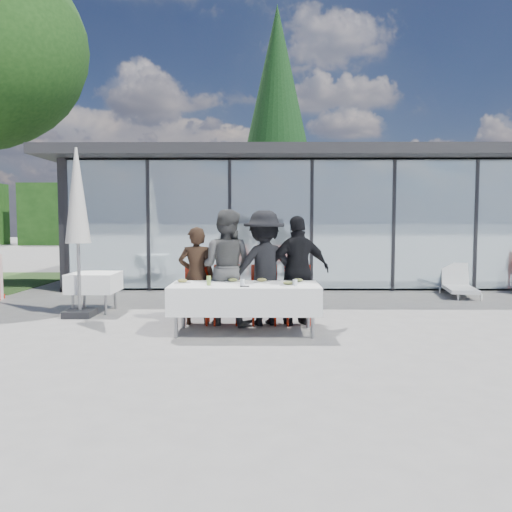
{
  "coord_description": "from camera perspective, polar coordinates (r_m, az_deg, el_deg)",
  "views": [
    {
      "loc": [
        -0.2,
        -7.85,
        1.71
      ],
      "look_at": [
        -0.27,
        1.2,
        1.08
      ],
      "focal_mm": 35.0,
      "sensor_mm": 36.0,
      "label": 1
    }
  ],
  "objects": [
    {
      "name": "diner_c",
      "position": [
        8.21,
        0.94,
        -1.35
      ],
      "size": [
        1.52,
        1.52,
        1.88
      ],
      "primitive_type": "imported",
      "rotation": [
        0.0,
        0.0,
        3.44
      ],
      "color": "black",
      "rests_on": "ground"
    },
    {
      "name": "diner_chair_d",
      "position": [
        8.39,
        4.8,
        -4.03
      ],
      "size": [
        0.44,
        0.44,
        0.97
      ],
      "color": "#B21E0B",
      "rests_on": "ground"
    },
    {
      "name": "market_umbrella",
      "position": [
        9.39,
        -19.74,
        5.34
      ],
      "size": [
        0.5,
        0.5,
        3.0
      ],
      "color": "black",
      "rests_on": "ground"
    },
    {
      "name": "diner_chair_b",
      "position": [
        8.38,
        -3.38,
        -4.03
      ],
      "size": [
        0.44,
        0.44,
        0.97
      ],
      "color": "#B21E0B",
      "rests_on": "ground"
    },
    {
      "name": "ground",
      "position": [
        8.03,
        1.87,
        -8.28
      ],
      "size": [
        90.0,
        90.0,
        0.0
      ],
      "primitive_type": "plane",
      "color": "gray",
      "rests_on": "ground"
    },
    {
      "name": "drinking_glasses",
      "position": [
        7.4,
        1.45,
        -3.05
      ],
      "size": [
        0.85,
        0.11,
        0.1
      ],
      "color": "silver",
      "rests_on": "dining_table"
    },
    {
      "name": "conifer_tree",
      "position": [
        21.29,
        2.42,
        15.59
      ],
      "size": [
        4.0,
        4.0,
        10.5
      ],
      "color": "#382316",
      "rests_on": "ground"
    },
    {
      "name": "treeline",
      "position": [
        35.9,
        -2.43,
        4.78
      ],
      "size": [
        62.5,
        2.0,
        4.4
      ],
      "color": "#163812",
      "rests_on": "ground"
    },
    {
      "name": "juice_bottle",
      "position": [
        7.5,
        -5.42,
        -2.81
      ],
      "size": [
        0.06,
        0.06,
        0.14
      ],
      "primitive_type": "cylinder",
      "color": "#8AB44B",
      "rests_on": "dining_table"
    },
    {
      "name": "diner_chair_c",
      "position": [
        8.36,
        0.93,
        -4.04
      ],
      "size": [
        0.44,
        0.44,
        0.97
      ],
      "color": "#B21E0B",
      "rests_on": "ground"
    },
    {
      "name": "diner_a",
      "position": [
        8.29,
        -6.83,
        -2.26
      ],
      "size": [
        0.63,
        0.63,
        1.62
      ],
      "primitive_type": "imported",
      "rotation": [
        0.0,
        0.0,
        3.21
      ],
      "color": "black",
      "rests_on": "ground"
    },
    {
      "name": "spare_table_left",
      "position": [
        9.86,
        -18.0,
        -2.91
      ],
      "size": [
        0.86,
        0.86,
        0.74
      ],
      "color": "white",
      "rests_on": "ground"
    },
    {
      "name": "dining_table",
      "position": [
        7.63,
        -1.28,
        -4.83
      ],
      "size": [
        2.26,
        0.96,
        0.75
      ],
      "color": "white",
      "rests_on": "ground"
    },
    {
      "name": "plate_d",
      "position": [
        7.82,
        4.83,
        -2.86
      ],
      "size": [
        0.26,
        0.26,
        0.07
      ],
      "color": "white",
      "rests_on": "dining_table"
    },
    {
      "name": "folded_eyeglasses",
      "position": [
        7.3,
        -1.31,
        -3.49
      ],
      "size": [
        0.14,
        0.03,
        0.01
      ],
      "primitive_type": "cube",
      "color": "black",
      "rests_on": "dining_table"
    },
    {
      "name": "plate_extra",
      "position": [
        7.46,
        3.68,
        -3.18
      ],
      "size": [
        0.26,
        0.26,
        0.07
      ],
      "color": "white",
      "rests_on": "dining_table"
    },
    {
      "name": "plate_a",
      "position": [
        7.79,
        -8.41,
        -2.92
      ],
      "size": [
        0.26,
        0.26,
        0.07
      ],
      "color": "white",
      "rests_on": "dining_table"
    },
    {
      "name": "diner_d",
      "position": [
        8.24,
        4.87,
        -1.65
      ],
      "size": [
        1.27,
        1.27,
        1.8
      ],
      "primitive_type": "imported",
      "rotation": [
        0.0,
        0.0,
        3.38
      ],
      "color": "black",
      "rests_on": "ground"
    },
    {
      "name": "diner_b",
      "position": [
        8.23,
        -3.44,
        -1.3
      ],
      "size": [
        1.16,
        1.16,
        1.9
      ],
      "primitive_type": "imported",
      "rotation": [
        0.0,
        0.0,
        2.84
      ],
      "color": "#4E4E4E",
      "rests_on": "ground"
    },
    {
      "name": "plate_c",
      "position": [
        7.81,
        0.67,
        -2.85
      ],
      "size": [
        0.26,
        0.26,
        0.07
      ],
      "color": "white",
      "rests_on": "dining_table"
    },
    {
      "name": "lounger",
      "position": [
        12.37,
        22.11,
        -3.02
      ],
      "size": [
        0.82,
        1.42,
        0.72
      ],
      "color": "white",
      "rests_on": "ground"
    },
    {
      "name": "spare_chair_b",
      "position": [
        12.88,
        18.53,
        -1.42
      ],
      "size": [
        0.62,
        0.62,
        0.97
      ],
      "color": "#B21E0B",
      "rests_on": "ground"
    },
    {
      "name": "pavilion",
      "position": [
        16.17,
        8.32,
        5.51
      ],
      "size": [
        14.8,
        8.8,
        3.44
      ],
      "color": "gray",
      "rests_on": "ground"
    },
    {
      "name": "plate_b",
      "position": [
        7.83,
        -2.68,
        -2.84
      ],
      "size": [
        0.26,
        0.26,
        0.07
      ],
      "color": "white",
      "rests_on": "dining_table"
    },
    {
      "name": "diner_chair_a",
      "position": [
        8.43,
        -6.72,
        -4.01
      ],
      "size": [
        0.44,
        0.44,
        0.97
      ],
      "color": "#B21E0B",
      "rests_on": "ground"
    }
  ]
}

